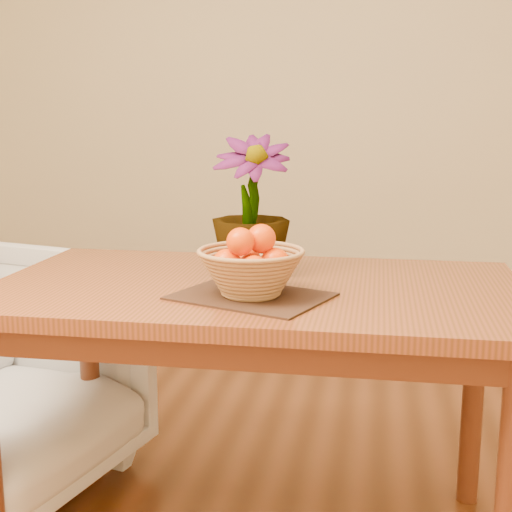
# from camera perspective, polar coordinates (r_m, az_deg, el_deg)

# --- Properties ---
(wall_back) EXTENTS (4.00, 0.02, 2.70)m
(wall_back) POSITION_cam_1_polar(r_m,az_deg,el_deg) (3.78, 5.17, 13.59)
(wall_back) COLOR beige
(wall_back) RESTS_ON floor
(table) EXTENTS (1.40, 0.80, 0.75)m
(table) POSITION_cam_1_polar(r_m,az_deg,el_deg) (1.92, -0.02, -4.77)
(table) COLOR brown
(table) RESTS_ON floor
(placemat) EXTENTS (0.43, 0.38, 0.01)m
(placemat) POSITION_cam_1_polar(r_m,az_deg,el_deg) (1.75, -0.40, -3.24)
(placemat) COLOR #361C13
(placemat) RESTS_ON table
(wicker_basket) EXTENTS (0.26, 0.26, 0.11)m
(wicker_basket) POSITION_cam_1_polar(r_m,az_deg,el_deg) (1.74, -0.40, -1.46)
(wicker_basket) COLOR #A37044
(wicker_basket) RESTS_ON placemat
(orange_pile) EXTENTS (0.18, 0.18, 0.13)m
(orange_pile) POSITION_cam_1_polar(r_m,az_deg,el_deg) (1.73, -0.39, -0.03)
(orange_pile) COLOR #FC3804
(orange_pile) RESTS_ON wicker_basket
(potted_plant) EXTENTS (0.24, 0.24, 0.39)m
(potted_plant) POSITION_cam_1_polar(r_m,az_deg,el_deg) (1.97, -0.42, 4.03)
(potted_plant) COLOR #164213
(potted_plant) RESTS_ON table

